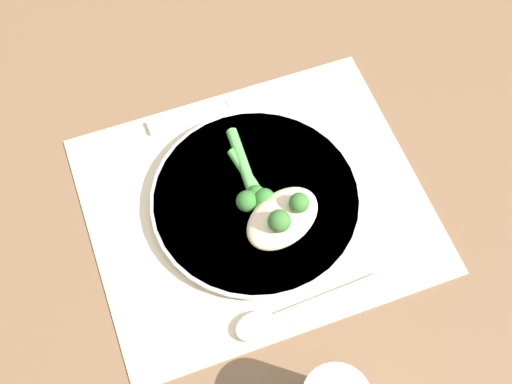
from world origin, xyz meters
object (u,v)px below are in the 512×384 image
(plate, at_px, (256,200))
(broccoli_stalk_rear, at_px, (246,184))
(spoon, at_px, (274,319))
(broccoli_stalk_left, at_px, (258,195))
(knife, at_px, (218,107))
(chicken_fillet, at_px, (282,218))

(plate, relative_size, broccoli_stalk_rear, 2.18)
(plate, xyz_separation_m, spoon, (-0.03, -0.15, -0.00))
(broccoli_stalk_left, relative_size, knife, 0.55)
(chicken_fillet, bearing_deg, spoon, -115.44)
(plate, xyz_separation_m, chicken_fillet, (0.02, -0.04, 0.02))
(broccoli_stalk_rear, distance_m, spoon, 0.17)
(spoon, bearing_deg, chicken_fillet, -27.81)
(plate, height_order, chicken_fillet, chicken_fillet)
(plate, height_order, spoon, plate)
(broccoli_stalk_rear, height_order, spoon, broccoli_stalk_rear)
(chicken_fillet, relative_size, broccoli_stalk_rear, 0.98)
(broccoli_stalk_left, distance_m, spoon, 0.15)
(knife, height_order, spoon, spoon)
(broccoli_stalk_rear, xyz_separation_m, knife, (0.01, 0.13, -0.02))
(knife, bearing_deg, plate, 178.47)
(knife, distance_m, spoon, 0.30)
(spoon, bearing_deg, plate, -14.70)
(chicken_fillet, relative_size, spoon, 0.64)
(broccoli_stalk_rear, bearing_deg, broccoli_stalk_left, 118.97)
(broccoli_stalk_left, distance_m, knife, 0.15)
(plate, bearing_deg, knife, 89.42)
(plate, xyz_separation_m, knife, (0.00, 0.15, -0.01))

